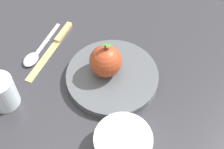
{
  "coord_description": "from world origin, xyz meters",
  "views": [
    {
      "loc": [
        -0.38,
        -0.26,
        0.62
      ],
      "look_at": [
        -0.0,
        -0.03,
        0.02
      ],
      "focal_mm": 50.21,
      "sensor_mm": 36.0,
      "label": 1
    }
  ],
  "objects": [
    {
      "name": "apple",
      "position": [
        -0.0,
        -0.01,
        0.06
      ],
      "size": [
        0.08,
        0.08,
        0.09
      ],
      "color": "#9E3D1E",
      "rests_on": "dinner_plate"
    },
    {
      "name": "cup",
      "position": [
        -0.18,
        0.15,
        0.04
      ],
      "size": [
        0.06,
        0.06,
        0.08
      ],
      "color": "silver",
      "rests_on": "ground_plane"
    },
    {
      "name": "dinner_plate",
      "position": [
        -0.0,
        -0.03,
        0.01
      ],
      "size": [
        0.22,
        0.22,
        0.02
      ],
      "color": "#4C5156",
      "rests_on": "ground_plane"
    },
    {
      "name": "spoon",
      "position": [
        -0.04,
        0.18,
        0.01
      ],
      "size": [
        0.17,
        0.04,
        0.01
      ],
      "color": "silver",
      "rests_on": "ground_plane"
    },
    {
      "name": "ground_plane",
      "position": [
        0.0,
        0.0,
        0.0
      ],
      "size": [
        2.4,
        2.4,
        0.0
      ],
      "primitive_type": "plane",
      "color": "#2D2D33"
    },
    {
      "name": "side_bowl",
      "position": [
        -0.14,
        -0.14,
        0.03
      ],
      "size": [
        0.12,
        0.12,
        0.04
      ],
      "color": "white",
      "rests_on": "ground_plane"
    },
    {
      "name": "knife",
      "position": [
        0.01,
        0.15,
        0.0
      ],
      "size": [
        0.21,
        0.04,
        0.01
      ],
      "color": "#D8B766",
      "rests_on": "ground_plane"
    }
  ]
}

